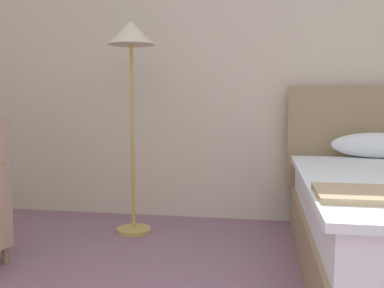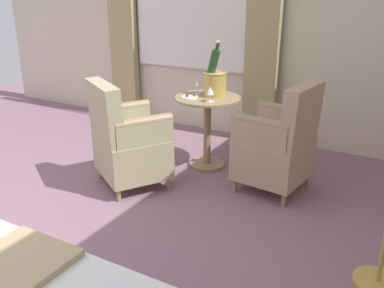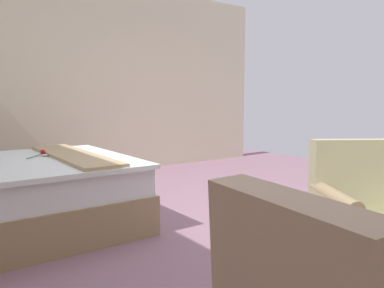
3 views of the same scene
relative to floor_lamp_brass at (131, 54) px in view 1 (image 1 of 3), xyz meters
name	(u,v)px [view 1 (image 1 of 3)]	position (x,y,z in m)	size (l,w,h in m)	color
wall_headboard_side	(269,51)	(1.07, 0.58, 0.07)	(6.37, 0.12, 2.99)	beige
floor_lamp_brass	(131,54)	(0.00, 0.00, 0.00)	(0.37, 0.37, 1.68)	tan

